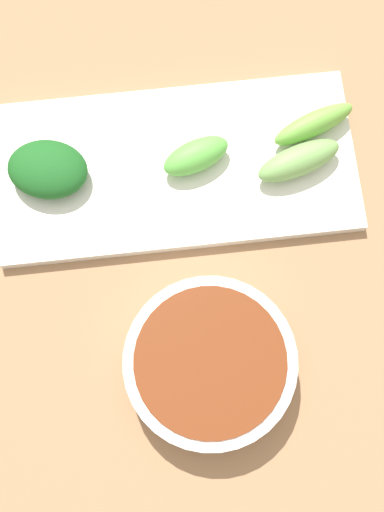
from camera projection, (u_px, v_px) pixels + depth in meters
The scene contains 7 objects.
tabletop at pixel (205, 248), 0.61m from camera, with size 2.10×2.10×0.02m, color #966E4C.
sauce_bowl at pixel (210, 363), 0.55m from camera, with size 0.14×0.14×0.04m.
serving_plate at pixel (176, 167), 0.61m from camera, with size 0.16×0.33×0.01m, color silver.
broccoli_stalk_0 at pixel (314, 124), 0.60m from camera, with size 0.02×0.08×0.03m, color #70B543.
broccoli_leafy_1 at pixel (48, 169), 0.59m from camera, with size 0.05×0.07×0.03m, color #19571E.
broccoli_stalk_2 at pixel (299, 161), 0.59m from camera, with size 0.03×0.08×0.03m, color #74A856.
broccoli_stalk_3 at pixel (200, 156), 0.59m from camera, with size 0.03×0.06×0.03m, color #5CB644.
Camera 1 is at (-0.15, 0.03, 0.60)m, focal length 46.70 mm.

